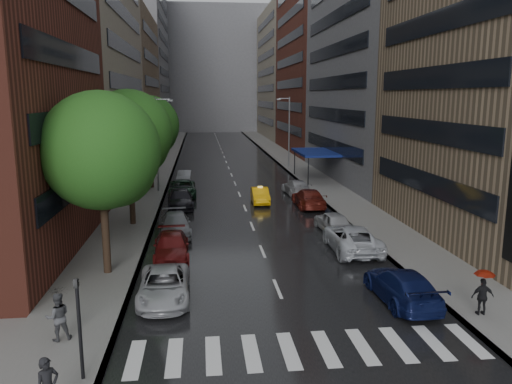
# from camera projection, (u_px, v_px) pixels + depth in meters

# --- Properties ---
(ground) EXTENTS (220.00, 220.00, 0.00)m
(ground) POSITION_uv_depth(u_px,v_px,m) (292.00, 326.00, 20.47)
(ground) COLOR gray
(ground) RESTS_ON ground
(road) EXTENTS (14.00, 140.00, 0.01)m
(road) POSITION_uv_depth(u_px,v_px,m) (227.00, 164.00, 69.26)
(road) COLOR black
(road) RESTS_ON ground
(sidewalk_left) EXTENTS (4.00, 140.00, 0.15)m
(sidewalk_left) POSITION_uv_depth(u_px,v_px,m) (161.00, 164.00, 68.27)
(sidewalk_left) COLOR gray
(sidewalk_left) RESTS_ON ground
(sidewalk_right) EXTENTS (4.00, 140.00, 0.15)m
(sidewalk_right) POSITION_uv_depth(u_px,v_px,m) (291.00, 162.00, 70.22)
(sidewalk_right) COLOR gray
(sidewalk_right) RESTS_ON ground
(crosswalk) EXTENTS (13.15, 2.80, 0.01)m
(crosswalk) POSITION_uv_depth(u_px,v_px,m) (308.00, 349.00, 18.54)
(crosswalk) COLOR silver
(crosswalk) RESTS_ON ground
(buildings_left) EXTENTS (8.00, 108.00, 38.00)m
(buildings_left) POSITION_uv_depth(u_px,v_px,m) (121.00, 49.00, 73.17)
(buildings_left) COLOR maroon
(buildings_left) RESTS_ON ground
(buildings_right) EXTENTS (8.05, 109.10, 36.00)m
(buildings_right) POSITION_uv_depth(u_px,v_px,m) (324.00, 57.00, 74.58)
(buildings_right) COLOR #937A5B
(buildings_right) RESTS_ON ground
(building_far) EXTENTS (40.00, 14.00, 32.00)m
(building_far) POSITION_uv_depth(u_px,v_px,m) (213.00, 70.00, 132.58)
(building_far) COLOR slate
(building_far) RESTS_ON ground
(tree_near) EXTENTS (6.01, 6.01, 9.58)m
(tree_near) POSITION_uv_depth(u_px,v_px,m) (101.00, 151.00, 25.06)
(tree_near) COLOR #382619
(tree_near) RESTS_ON ground
(tree_mid) EXTENTS (6.13, 6.13, 9.77)m
(tree_mid) POSITION_uv_depth(u_px,v_px,m) (129.00, 133.00, 35.04)
(tree_mid) COLOR #382619
(tree_mid) RESTS_ON ground
(tree_far) EXTENTS (5.87, 5.87, 9.35)m
(tree_far) POSITION_uv_depth(u_px,v_px,m) (150.00, 125.00, 49.48)
(tree_far) COLOR #382619
(tree_far) RESTS_ON ground
(taxi) EXTENTS (1.53, 4.16, 1.36)m
(taxi) POSITION_uv_depth(u_px,v_px,m) (260.00, 195.00, 43.77)
(taxi) COLOR #F5AD0C
(taxi) RESTS_ON ground
(parked_cars_left) EXTENTS (2.73, 36.25, 1.51)m
(parked_cars_left) POSITION_uv_depth(u_px,v_px,m) (178.00, 212.00, 37.38)
(parked_cars_left) COLOR #ABACB1
(parked_cars_left) RESTS_ON ground
(parked_cars_right) EXTENTS (2.78, 30.68, 1.61)m
(parked_cars_right) POSITION_uv_depth(u_px,v_px,m) (332.00, 221.00, 34.61)
(parked_cars_right) COLOR #0E1645
(parked_cars_right) RESTS_ON ground
(ped_black_umbrella) EXTENTS (1.10, 0.98, 2.09)m
(ped_black_umbrella) POSITION_uv_depth(u_px,v_px,m) (57.00, 309.00, 18.76)
(ped_black_umbrella) COLOR #46474B
(ped_black_umbrella) RESTS_ON sidewalk_left
(ped_red_umbrella) EXTENTS (0.97, 0.82, 2.01)m
(ped_red_umbrella) POSITION_uv_depth(u_px,v_px,m) (483.00, 288.00, 20.95)
(ped_red_umbrella) COLOR black
(ped_red_umbrella) RESTS_ON sidewalk_right
(traffic_light) EXTENTS (0.18, 0.15, 3.45)m
(traffic_light) POSITION_uv_depth(u_px,v_px,m) (79.00, 319.00, 16.00)
(traffic_light) COLOR black
(traffic_light) RESTS_ON sidewalk_left
(street_lamp_left) EXTENTS (1.74, 0.22, 9.00)m
(street_lamp_left) POSITION_uv_depth(u_px,v_px,m) (157.00, 142.00, 47.98)
(street_lamp_left) COLOR gray
(street_lamp_left) RESTS_ON sidewalk_left
(street_lamp_right) EXTENTS (1.74, 0.22, 9.00)m
(street_lamp_right) POSITION_uv_depth(u_px,v_px,m) (288.00, 130.00, 64.29)
(street_lamp_right) COLOR gray
(street_lamp_right) RESTS_ON sidewalk_right
(awning) EXTENTS (4.00, 8.00, 3.12)m
(awning) POSITION_uv_depth(u_px,v_px,m) (315.00, 152.00, 55.00)
(awning) COLOR navy
(awning) RESTS_ON sidewalk_right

